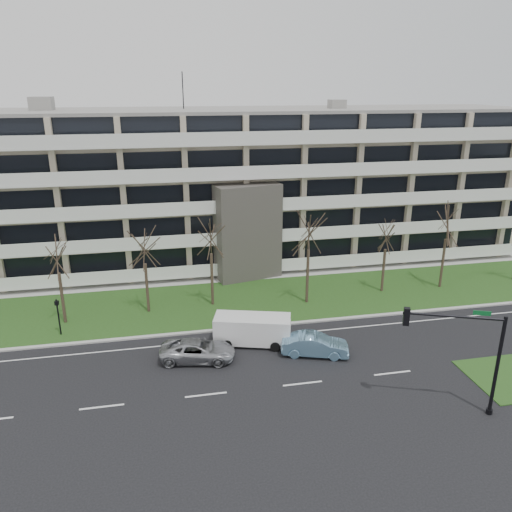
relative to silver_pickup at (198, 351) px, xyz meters
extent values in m
plane|color=black|center=(6.10, -4.13, -0.70)|extent=(160.00, 160.00, 0.00)
cube|color=#254416|center=(6.10, 8.87, -0.67)|extent=(90.00, 10.00, 0.06)
cube|color=#B2B2AD|center=(6.10, 3.87, -0.64)|extent=(90.00, 0.35, 0.12)
cube|color=#B2B2AD|center=(6.10, 14.37, -0.66)|extent=(90.00, 2.00, 0.08)
cube|color=white|center=(6.10, 2.37, -0.69)|extent=(90.00, 0.12, 0.01)
cube|color=tan|center=(6.10, 21.37, 6.80)|extent=(60.00, 12.00, 15.00)
cube|color=gray|center=(6.10, 21.37, 14.45)|extent=(60.50, 12.50, 0.30)
cube|color=#4C4742|center=(6.10, 14.37, 3.80)|extent=(6.39, 3.69, 9.00)
cube|color=black|center=(6.10, 14.17, 1.30)|extent=(4.92, 1.19, 3.50)
cube|color=gray|center=(-11.90, 21.37, 15.20)|extent=(2.00, 2.00, 1.20)
cylinder|color=black|center=(1.10, 21.37, 16.30)|extent=(0.10, 0.10, 3.50)
cube|color=black|center=(6.10, 15.35, 1.40)|extent=(58.00, 0.10, 1.80)
cube|color=white|center=(6.10, 14.67, -0.10)|extent=(58.00, 1.40, 0.22)
cube|color=white|center=(6.10, 14.02, 0.50)|extent=(58.00, 0.08, 1.00)
cube|color=black|center=(6.10, 15.35, 4.40)|extent=(58.00, 0.10, 1.80)
cube|color=white|center=(6.10, 14.67, 2.90)|extent=(58.00, 1.40, 0.22)
cube|color=white|center=(6.10, 14.02, 3.50)|extent=(58.00, 0.08, 1.00)
cube|color=black|center=(6.10, 15.35, 7.40)|extent=(58.00, 0.10, 1.80)
cube|color=white|center=(6.10, 14.67, 5.90)|extent=(58.00, 1.40, 0.22)
cube|color=white|center=(6.10, 14.02, 6.50)|extent=(58.00, 0.08, 1.00)
cube|color=black|center=(6.10, 15.35, 10.40)|extent=(58.00, 0.10, 1.80)
cube|color=white|center=(6.10, 14.67, 8.90)|extent=(58.00, 1.40, 0.22)
cube|color=white|center=(6.10, 14.02, 9.50)|extent=(58.00, 0.08, 1.00)
cube|color=black|center=(6.10, 15.35, 13.40)|extent=(58.00, 0.10, 1.80)
cube|color=white|center=(6.10, 14.67, 11.90)|extent=(58.00, 1.40, 0.22)
cube|color=white|center=(6.10, 14.02, 12.50)|extent=(58.00, 0.08, 1.00)
imported|color=#A8A9AF|center=(0.00, 0.00, 0.00)|extent=(5.35, 3.22, 1.39)
imported|color=#7CB1D7|center=(7.91, -0.91, 0.05)|extent=(4.80, 2.88, 1.49)
cube|color=white|center=(4.02, 1.50, 0.44)|extent=(5.69, 3.41, 1.88)
cube|color=black|center=(4.02, 1.50, 0.99)|extent=(5.27, 3.16, 0.69)
cube|color=white|center=(6.45, 0.79, 0.30)|extent=(0.86, 1.90, 1.19)
cylinder|color=black|center=(2.13, 1.03, -0.35)|extent=(0.74, 0.43, 0.69)
cylinder|color=black|center=(2.69, 2.93, -0.35)|extent=(0.74, 0.43, 0.69)
cylinder|color=black|center=(5.36, 0.08, -0.35)|extent=(0.74, 0.43, 0.69)
cylinder|color=black|center=(5.92, 1.98, -0.35)|extent=(0.74, 0.43, 0.69)
cylinder|color=black|center=(15.54, -9.07, -0.54)|extent=(0.36, 0.36, 0.30)
cylinder|color=black|center=(15.54, -9.07, 2.32)|extent=(0.20, 0.20, 6.03)
cylinder|color=black|center=(13.11, -8.13, 5.13)|extent=(4.92, 2.02, 0.14)
cube|color=black|center=(10.86, -7.25, 4.93)|extent=(0.42, 0.42, 1.01)
sphere|color=red|center=(10.86, -7.25, 5.25)|extent=(0.20, 0.20, 0.20)
sphere|color=orange|center=(10.86, -7.25, 4.93)|extent=(0.20, 0.20, 0.20)
sphere|color=green|center=(10.86, -7.25, 4.61)|extent=(0.20, 0.20, 0.20)
cube|color=#0C5926|center=(14.42, -8.63, 5.44)|extent=(0.86, 0.36, 0.25)
cylinder|color=black|center=(-9.63, 5.52, 0.75)|extent=(0.12, 0.12, 2.88)
cube|color=black|center=(-9.63, 5.52, 1.90)|extent=(0.30, 0.25, 0.31)
sphere|color=red|center=(-9.63, 5.52, 1.90)|extent=(0.13, 0.13, 0.13)
cylinder|color=#382B21|center=(-9.61, 7.57, 1.38)|extent=(0.24, 0.24, 4.15)
cylinder|color=#382B21|center=(-3.26, 8.31, 1.39)|extent=(0.24, 0.24, 4.17)
cylinder|color=#382B21|center=(2.02, 8.65, 1.57)|extent=(0.24, 0.24, 4.53)
cylinder|color=#382B21|center=(9.89, 7.52, 1.66)|extent=(0.24, 0.24, 4.71)
cylinder|color=#382B21|center=(17.21, 8.54, 1.29)|extent=(0.24, 0.24, 3.97)
cylinder|color=#382B21|center=(22.83, 8.37, 1.60)|extent=(0.24, 0.24, 4.60)
camera|label=1|loc=(-2.01, -29.67, 16.84)|focal=35.00mm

